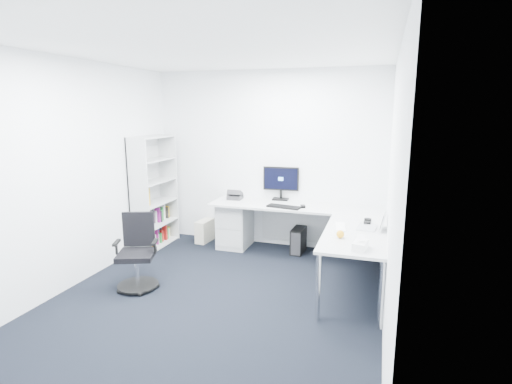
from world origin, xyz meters
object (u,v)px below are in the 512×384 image
(l_desk, at_px, (291,237))
(bookshelf, at_px, (154,192))
(laptop, at_px, (367,219))
(monitor, at_px, (281,183))
(task_chair, at_px, (136,253))

(l_desk, bearing_deg, bookshelf, 178.68)
(laptop, bearing_deg, monitor, 144.35)
(task_chair, xyz_separation_m, laptop, (2.58, 0.84, 0.40))
(task_chair, height_order, laptop, laptop)
(bookshelf, height_order, monitor, bookshelf)
(bookshelf, relative_size, laptop, 5.72)
(bookshelf, height_order, laptop, bookshelf)
(task_chair, bearing_deg, l_desk, 20.85)
(l_desk, relative_size, laptop, 8.45)
(bookshelf, xyz_separation_m, monitor, (1.86, 0.58, 0.14))
(l_desk, relative_size, bookshelf, 1.48)
(bookshelf, bearing_deg, laptop, -10.52)
(task_chair, bearing_deg, bookshelf, 92.35)
(laptop, bearing_deg, l_desk, 157.69)
(l_desk, distance_m, monitor, 0.95)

